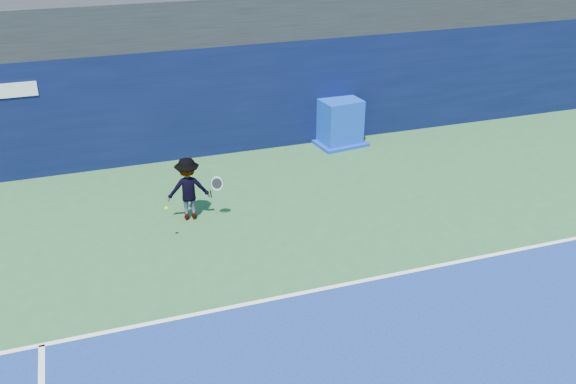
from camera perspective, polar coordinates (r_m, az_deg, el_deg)
The scene contains 6 objects.
baseline at distance 12.15m, azimuth 3.21°, elevation -8.57°, with size 24.00×0.10×0.01m, color white.
stadium_band at distance 18.44m, azimuth -6.71°, elevation 15.57°, with size 36.00×3.00×1.20m, color black.
back_wall_assembly at distance 18.00m, azimuth -5.66°, elevation 8.46°, with size 36.00×1.03×3.00m.
equipment_cart at distance 18.59m, azimuth 4.45°, elevation 6.16°, with size 1.55×1.55×1.32m.
tennis_player at distance 14.38m, azimuth -8.86°, elevation 0.29°, with size 1.22×0.69×1.46m.
tennis_ball at distance 13.42m, azimuth -10.76°, elevation -1.43°, with size 0.08×0.08×0.08m.
Camera 1 is at (-3.87, -6.23, 6.91)m, focal length 40.00 mm.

